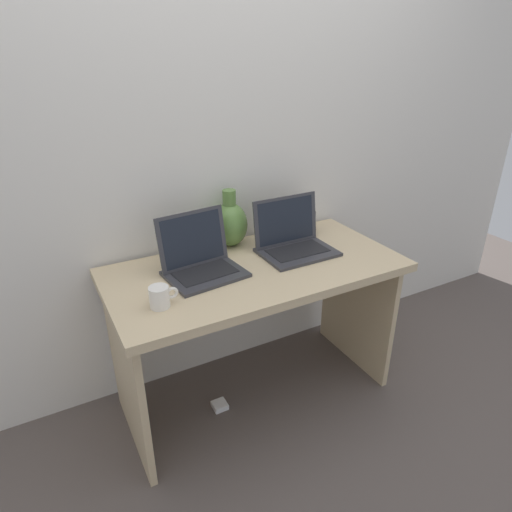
{
  "coord_description": "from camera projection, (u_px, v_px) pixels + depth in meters",
  "views": [
    {
      "loc": [
        -0.85,
        -1.58,
        1.65
      ],
      "look_at": [
        0.0,
        0.0,
        0.79
      ],
      "focal_mm": 31.28,
      "sensor_mm": 36.0,
      "label": 1
    }
  ],
  "objects": [
    {
      "name": "laptop_left",
      "position": [
        199.0,
        257.0,
        1.93
      ],
      "size": [
        0.35,
        0.29,
        0.26
      ],
      "color": "#333338",
      "rests_on": "desk"
    },
    {
      "name": "ground_plane",
      "position": [
        256.0,
        393.0,
        2.33
      ],
      "size": [
        6.0,
        6.0,
        0.0
      ],
      "primitive_type": "plane",
      "color": "#564C47"
    },
    {
      "name": "back_wall",
      "position": [
        219.0,
        149.0,
        2.1
      ],
      "size": [
        4.4,
        0.04,
        2.4
      ],
      "primitive_type": "cube",
      "color": "silver",
      "rests_on": "ground"
    },
    {
      "name": "green_vase",
      "position": [
        230.0,
        223.0,
        2.17
      ],
      "size": [
        0.17,
        0.17,
        0.28
      ],
      "color": "#5B843D",
      "rests_on": "desk"
    },
    {
      "name": "laptop_right",
      "position": [
        292.0,
        238.0,
        2.14
      ],
      "size": [
        0.35,
        0.26,
        0.25
      ],
      "color": "#333338",
      "rests_on": "desk"
    },
    {
      "name": "coffee_mug",
      "position": [
        160.0,
        297.0,
        1.68
      ],
      "size": [
        0.11,
        0.08,
        0.08
      ],
      "color": "white",
      "rests_on": "desk"
    },
    {
      "name": "desk",
      "position": [
        256.0,
        298.0,
        2.08
      ],
      "size": [
        1.33,
        0.66,
        0.74
      ],
      "color": "#D1B78C",
      "rests_on": "ground"
    },
    {
      "name": "power_brick",
      "position": [
        220.0,
        405.0,
        2.23
      ],
      "size": [
        0.07,
        0.07,
        0.03
      ],
      "primitive_type": "cube",
      "color": "white",
      "rests_on": "ground"
    },
    {
      "name": "pen_cup",
      "position": [
        309.0,
        221.0,
        2.35
      ],
      "size": [
        0.07,
        0.07,
        0.18
      ],
      "color": "black",
      "rests_on": "desk"
    }
  ]
}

